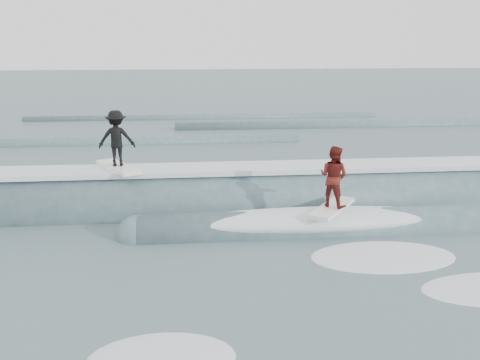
{
  "coord_description": "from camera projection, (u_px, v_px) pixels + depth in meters",
  "views": [
    {
      "loc": [
        -1.38,
        -11.48,
        4.81
      ],
      "look_at": [
        0.0,
        2.55,
        1.1
      ],
      "focal_mm": 40.0,
      "sensor_mm": 36.0,
      "label": 1
    }
  ],
  "objects": [
    {
      "name": "ground",
      "position": [
        251.0,
        254.0,
        12.4
      ],
      "size": [
        160.0,
        160.0,
        0.0
      ],
      "primitive_type": "plane",
      "color": "#435A62",
      "rests_on": "ground"
    },
    {
      "name": "breaking_wave",
      "position": [
        246.0,
        209.0,
        15.54
      ],
      "size": [
        22.54,
        3.96,
        2.37
      ],
      "color": "#38575E",
      "rests_on": "ground"
    },
    {
      "name": "surfer_black",
      "position": [
        117.0,
        141.0,
        14.98
      ],
      "size": [
        1.48,
        2.01,
        1.67
      ],
      "color": "white",
      "rests_on": "ground"
    },
    {
      "name": "surfer_red",
      "position": [
        333.0,
        181.0,
        13.58
      ],
      "size": [
        1.62,
        1.94,
        1.67
      ],
      "color": "white",
      "rests_on": "ground"
    },
    {
      "name": "whitewater",
      "position": [
        317.0,
        283.0,
        10.91
      ],
      "size": [
        15.29,
        7.71,
        0.1
      ],
      "color": "white",
      "rests_on": "ground"
    },
    {
      "name": "far_swells",
      "position": [
        239.0,
        129.0,
        29.53
      ],
      "size": [
        37.92,
        8.65,
        0.8
      ],
      "color": "#38575E",
      "rests_on": "ground"
    }
  ]
}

